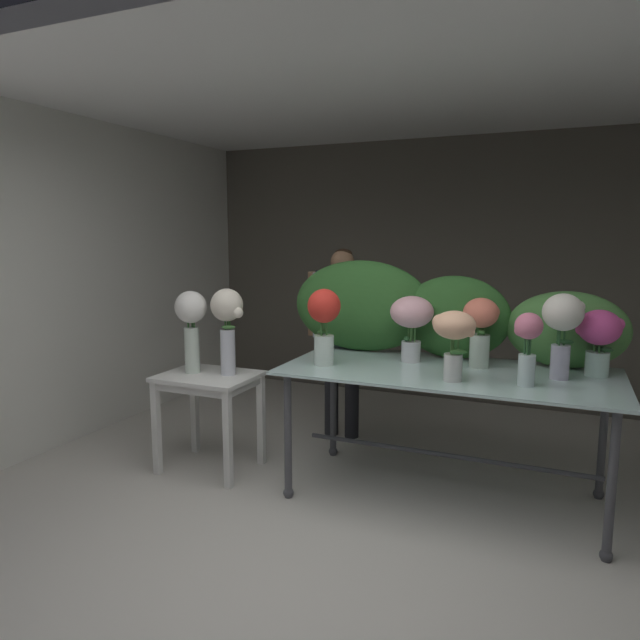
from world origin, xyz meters
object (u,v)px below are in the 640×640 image
at_px(vase_blush_roses, 412,318).
at_px(vase_fuchsia_ranunculus, 599,336).
at_px(vase_scarlet_dahlias, 324,320).
at_px(vase_rosy_peonies, 527,343).
at_px(vase_white_roses_tall, 191,322).
at_px(vase_peach_freesia, 454,334).
at_px(vase_coral_tulips, 481,325).
at_px(vase_cream_lisianthus_tall, 227,320).
at_px(side_table_white, 209,388).
at_px(display_table_glass, 447,388).
at_px(florist, 342,321).
at_px(vase_ivory_snapdragons, 563,324).

xyz_separation_m(vase_blush_roses, vase_fuchsia_ranunculus, (1.16, 0.05, -0.05)).
height_order(vase_scarlet_dahlias, vase_rosy_peonies, vase_scarlet_dahlias).
relative_size(vase_fuchsia_ranunculus, vase_white_roses_tall, 0.68).
bearing_deg(vase_peach_freesia, vase_fuchsia_ranunculus, 30.75).
bearing_deg(vase_coral_tulips, vase_cream_lisianthus_tall, -169.77).
xyz_separation_m(side_table_white, vase_rosy_peonies, (2.19, 0.00, 0.50)).
height_order(vase_blush_roses, vase_fuchsia_ranunculus, vase_blush_roses).
xyz_separation_m(display_table_glass, vase_blush_roses, (-0.28, 0.16, 0.42)).
height_order(vase_fuchsia_ranunculus, vase_cream_lisianthus_tall, vase_cream_lisianthus_tall).
relative_size(vase_peach_freesia, vase_white_roses_tall, 0.69).
distance_m(display_table_glass, vase_cream_lisianthus_tall, 1.61).
bearing_deg(vase_rosy_peonies, vase_scarlet_dahlias, 178.48).
distance_m(vase_peach_freesia, vase_rosy_peonies, 0.42).
height_order(vase_peach_freesia, vase_scarlet_dahlias, vase_scarlet_dahlias).
distance_m(florist, vase_scarlet_dahlias, 1.05).
bearing_deg(vase_ivory_snapdragons, vase_rosy_peonies, -126.14).
relative_size(display_table_glass, vase_ivory_snapdragons, 4.05).
bearing_deg(vase_scarlet_dahlias, vase_fuchsia_ranunculus, 12.81).
bearing_deg(vase_ivory_snapdragons, vase_blush_roses, 173.04).
relative_size(vase_rosy_peonies, vase_cream_lisianthus_tall, 0.68).
xyz_separation_m(side_table_white, vase_white_roses_tall, (-0.14, -0.00, 0.49)).
bearing_deg(florist, display_table_glass, -38.53).
xyz_separation_m(vase_blush_roses, vase_ivory_snapdragons, (0.95, -0.12, 0.04)).
relative_size(vase_ivory_snapdragons, vase_rosy_peonies, 1.22).
height_order(display_table_glass, vase_cream_lisianthus_tall, vase_cream_lisianthus_tall).
bearing_deg(vase_blush_roses, florist, 138.63).
bearing_deg(vase_ivory_snapdragons, vase_coral_tulips, 166.20).
bearing_deg(vase_fuchsia_ranunculus, display_table_glass, -166.40).
xyz_separation_m(side_table_white, vase_peach_freesia, (1.78, -0.06, 0.54)).
bearing_deg(display_table_glass, vase_peach_freesia, -73.67).
height_order(vase_fuchsia_ranunculus, vase_rosy_peonies, vase_rosy_peonies).
distance_m(vase_white_roses_tall, vase_cream_lisianthus_tall, 0.28).
xyz_separation_m(vase_white_roses_tall, vase_cream_lisianthus_tall, (0.28, 0.05, 0.02)).
bearing_deg(vase_scarlet_dahlias, display_table_glass, 11.93).
xyz_separation_m(vase_fuchsia_ranunculus, vase_coral_tulips, (-0.70, -0.05, 0.03)).
bearing_deg(vase_peach_freesia, side_table_white, 178.08).
distance_m(vase_blush_roses, vase_peach_freesia, 0.56).
height_order(vase_peach_freesia, vase_rosy_peonies, vase_rosy_peonies).
bearing_deg(vase_blush_roses, vase_coral_tulips, 0.51).
bearing_deg(vase_peach_freesia, vase_scarlet_dahlias, 173.74).
xyz_separation_m(vase_fuchsia_ranunculus, vase_white_roses_tall, (-2.71, -0.42, -0.02)).
bearing_deg(vase_ivory_snapdragons, vase_scarlet_dahlias, -171.76).
distance_m(vase_peach_freesia, vase_cream_lisianthus_tall, 1.64).
bearing_deg(display_table_glass, vase_rosy_peonies, -22.50).
bearing_deg(vase_white_roses_tall, display_table_glass, 6.33).
height_order(side_table_white, vase_cream_lisianthus_tall, vase_cream_lisianthus_tall).
xyz_separation_m(display_table_glass, vase_scarlet_dahlias, (-0.79, -0.17, 0.42)).
distance_m(vase_fuchsia_ranunculus, vase_peach_freesia, 0.93).
xyz_separation_m(vase_coral_tulips, vase_peach_freesia, (-0.10, -0.43, 0.01)).
bearing_deg(vase_rosy_peonies, vase_ivory_snapdragons, 53.86).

